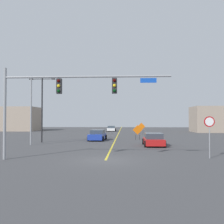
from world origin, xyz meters
The scene contains 13 objects.
ground centered at (0.00, 0.00, 0.00)m, with size 137.96×137.96×0.00m, color #444447.
road_centre_stripe centered at (0.00, 38.32, 0.00)m, with size 0.16×76.64×0.01m.
traffic_signal_assembly centered at (-3.13, -0.01, 4.66)m, with size 11.62×0.44×6.40m.
stop_sign centered at (7.38, 1.28, 2.11)m, with size 0.76×0.07×3.01m.
street_lamp_far_left centered at (-8.90, 9.77, 4.45)m, with size 3.04×0.24×7.51m.
street_lamp_far_right centered at (-8.67, 12.70, 4.60)m, with size 3.16×0.24×7.78m.
construction_sign_right_lane centered at (3.00, 17.49, 1.24)m, with size 1.32×0.28×1.99m.
construction_sign_right_shoulder centered at (4.18, 28.09, 1.36)m, with size 1.35×0.20×2.15m.
car_white_far centered at (-1.87, 40.80, 0.57)m, with size 2.03×3.94×1.22m.
car_blue_passing centered at (-2.33, 16.10, 0.66)m, with size 2.25×4.40×1.38m.
car_red_distant centered at (4.29, 9.52, 0.64)m, with size 2.14×4.20×1.34m.
roadside_building_east centered at (18.85, 38.09, 2.73)m, with size 6.14×6.84×5.46m.
roadside_building_west centered at (-23.58, 42.10, 2.81)m, with size 7.91×7.91×5.62m.
Camera 1 is at (1.36, -17.31, 2.83)m, focal length 40.77 mm.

